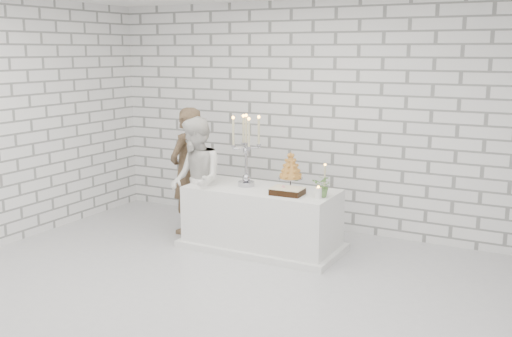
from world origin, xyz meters
name	(u,v)px	position (x,y,z in m)	size (l,w,h in m)	color
ground	(212,289)	(0.00, 0.00, 0.00)	(6.00, 5.00, 0.01)	silver
wall_back	(311,117)	(0.00, 2.50, 1.50)	(6.00, 0.01, 3.00)	white
cake_table	(262,219)	(-0.14, 1.35, 0.38)	(1.80, 0.80, 0.75)	white
groom	(187,171)	(-1.32, 1.51, 0.82)	(0.60, 0.39, 1.64)	#443325
bride	(196,181)	(-0.95, 1.17, 0.79)	(0.77, 0.60, 1.57)	white
candelabra	(246,150)	(-0.36, 1.36, 1.19)	(0.35, 0.35, 0.87)	#A3A3AE
croquembouche	(291,171)	(0.19, 1.45, 0.98)	(0.29, 0.29, 0.45)	#AD6921
chocolate_cake	(287,191)	(0.26, 1.20, 0.79)	(0.36, 0.26, 0.08)	black
pillar_candle	(318,193)	(0.63, 1.21, 0.81)	(0.08, 0.08, 0.12)	white
extra_taper	(325,179)	(0.60, 1.48, 0.91)	(0.06, 0.06, 0.32)	beige
flowers	(323,186)	(0.66, 1.29, 0.88)	(0.23, 0.20, 0.25)	#3E7735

